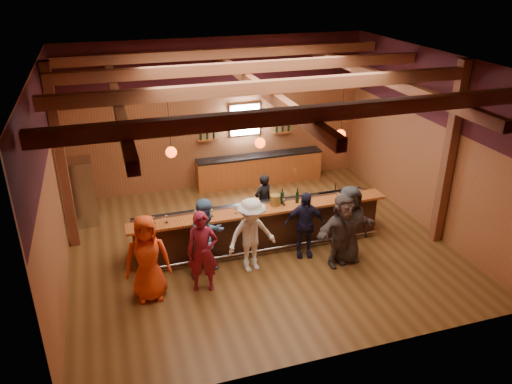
{
  "coord_description": "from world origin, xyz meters",
  "views": [
    {
      "loc": [
        -3.28,
        -10.12,
        6.41
      ],
      "look_at": [
        0.0,
        0.3,
        1.35
      ],
      "focal_mm": 35.0,
      "sensor_mm": 36.0,
      "label": 1
    }
  ],
  "objects_px": {
    "bar_counter": "(258,225)",
    "customer_denim": "(207,237)",
    "back_bar_cabinet": "(260,169)",
    "ice_bucket": "(275,200)",
    "customer_redvest": "(203,252)",
    "customer_dark": "(348,224)",
    "customer_brown": "(343,230)",
    "bartender": "(263,201)",
    "customer_white": "(252,235)",
    "customer_orange": "(147,258)",
    "bottle_a": "(282,198)",
    "stainless_fridge": "(81,192)",
    "customer_navy": "(304,225)"
  },
  "relations": [
    {
      "from": "customer_denim",
      "to": "ice_bucket",
      "type": "xyz_separation_m",
      "value": [
        1.81,
        0.68,
        0.33
      ]
    },
    {
      "from": "customer_navy",
      "to": "back_bar_cabinet",
      "type": "bearing_deg",
      "value": 97.7
    },
    {
      "from": "back_bar_cabinet",
      "to": "customer_brown",
      "type": "height_order",
      "value": "customer_brown"
    },
    {
      "from": "customer_orange",
      "to": "ice_bucket",
      "type": "distance_m",
      "value": 3.4
    },
    {
      "from": "back_bar_cabinet",
      "to": "ice_bucket",
      "type": "height_order",
      "value": "ice_bucket"
    },
    {
      "from": "customer_navy",
      "to": "customer_brown",
      "type": "relative_size",
      "value": 0.94
    },
    {
      "from": "customer_redvest",
      "to": "customer_dark",
      "type": "relative_size",
      "value": 0.96
    },
    {
      "from": "stainless_fridge",
      "to": "customer_brown",
      "type": "height_order",
      "value": "stainless_fridge"
    },
    {
      "from": "bottle_a",
      "to": "customer_white",
      "type": "bearing_deg",
      "value": -139.92
    },
    {
      "from": "customer_orange",
      "to": "ice_bucket",
      "type": "relative_size",
      "value": 7.29
    },
    {
      "from": "customer_orange",
      "to": "back_bar_cabinet",
      "type": "bearing_deg",
      "value": 54.89
    },
    {
      "from": "customer_redvest",
      "to": "bartender",
      "type": "distance_m",
      "value": 3.07
    },
    {
      "from": "bartender",
      "to": "customer_orange",
      "type": "bearing_deg",
      "value": 14.06
    },
    {
      "from": "bar_counter",
      "to": "customer_denim",
      "type": "distance_m",
      "value": 1.75
    },
    {
      "from": "customer_orange",
      "to": "customer_white",
      "type": "xyz_separation_m",
      "value": [
        2.32,
        0.36,
        -0.06
      ]
    },
    {
      "from": "customer_brown",
      "to": "bottle_a",
      "type": "xyz_separation_m",
      "value": [
        -1.01,
        1.25,
        0.38
      ]
    },
    {
      "from": "back_bar_cabinet",
      "to": "customer_navy",
      "type": "relative_size",
      "value": 2.42
    },
    {
      "from": "customer_dark",
      "to": "ice_bucket",
      "type": "distance_m",
      "value": 1.82
    },
    {
      "from": "customer_white",
      "to": "customer_brown",
      "type": "distance_m",
      "value": 2.08
    },
    {
      "from": "bar_counter",
      "to": "customer_redvest",
      "type": "xyz_separation_m",
      "value": [
        -1.69,
        -1.44,
        0.39
      ]
    },
    {
      "from": "customer_orange",
      "to": "stainless_fridge",
      "type": "bearing_deg",
      "value": 112.36
    },
    {
      "from": "customer_redvest",
      "to": "ice_bucket",
      "type": "relative_size",
      "value": 7.01
    },
    {
      "from": "customer_redvest",
      "to": "customer_navy",
      "type": "bearing_deg",
      "value": 27.26
    },
    {
      "from": "stainless_fridge",
      "to": "bartender",
      "type": "height_order",
      "value": "stainless_fridge"
    },
    {
      "from": "customer_navy",
      "to": "bartender",
      "type": "height_order",
      "value": "customer_navy"
    },
    {
      "from": "customer_redvest",
      "to": "customer_denim",
      "type": "height_order",
      "value": "customer_denim"
    },
    {
      "from": "bar_counter",
      "to": "customer_redvest",
      "type": "distance_m",
      "value": 2.25
    },
    {
      "from": "customer_orange",
      "to": "customer_redvest",
      "type": "height_order",
      "value": "customer_orange"
    },
    {
      "from": "customer_orange",
      "to": "ice_bucket",
      "type": "bearing_deg",
      "value": 24.57
    },
    {
      "from": "bar_counter",
      "to": "bartender",
      "type": "bearing_deg",
      "value": 64.48
    },
    {
      "from": "customer_redvest",
      "to": "customer_dark",
      "type": "height_order",
      "value": "customer_dark"
    },
    {
      "from": "customer_redvest",
      "to": "customer_denim",
      "type": "xyz_separation_m",
      "value": [
        0.22,
        0.57,
        0.0
      ]
    },
    {
      "from": "back_bar_cabinet",
      "to": "customer_denim",
      "type": "xyz_separation_m",
      "value": [
        -2.65,
        -4.45,
        0.44
      ]
    },
    {
      "from": "bar_counter",
      "to": "customer_navy",
      "type": "height_order",
      "value": "customer_navy"
    },
    {
      "from": "customer_white",
      "to": "customer_redvest",
      "type": "bearing_deg",
      "value": -171.44
    },
    {
      "from": "customer_dark",
      "to": "bartender",
      "type": "relative_size",
      "value": 1.27
    },
    {
      "from": "customer_denim",
      "to": "customer_brown",
      "type": "relative_size",
      "value": 1.03
    },
    {
      "from": "customer_orange",
      "to": "bartender",
      "type": "bearing_deg",
      "value": 38.36
    },
    {
      "from": "customer_brown",
      "to": "bartender",
      "type": "bearing_deg",
      "value": 104.82
    },
    {
      "from": "customer_white",
      "to": "bartender",
      "type": "bearing_deg",
      "value": 54.72
    },
    {
      "from": "customer_denim",
      "to": "bartender",
      "type": "distance_m",
      "value": 2.52
    },
    {
      "from": "customer_denim",
      "to": "customer_white",
      "type": "bearing_deg",
      "value": -36.57
    },
    {
      "from": "customer_white",
      "to": "customer_navy",
      "type": "xyz_separation_m",
      "value": [
        1.35,
        0.21,
        -0.06
      ]
    },
    {
      "from": "customer_denim",
      "to": "bottle_a",
      "type": "distance_m",
      "value": 2.16
    },
    {
      "from": "bartender",
      "to": "bottle_a",
      "type": "relative_size",
      "value": 3.78
    },
    {
      "from": "ice_bucket",
      "to": "customer_orange",
      "type": "bearing_deg",
      "value": -159.14
    },
    {
      "from": "stainless_fridge",
      "to": "customer_navy",
      "type": "height_order",
      "value": "stainless_fridge"
    },
    {
      "from": "back_bar_cabinet",
      "to": "ice_bucket",
      "type": "relative_size",
      "value": 15.45
    },
    {
      "from": "stainless_fridge",
      "to": "customer_navy",
      "type": "bearing_deg",
      "value": -33.46
    },
    {
      "from": "customer_orange",
      "to": "customer_dark",
      "type": "height_order",
      "value": "customer_orange"
    }
  ]
}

